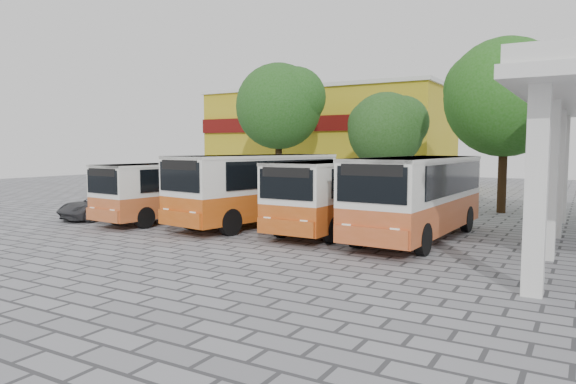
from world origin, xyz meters
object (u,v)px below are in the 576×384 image
Objects in this scene: bus_centre_right at (337,191)px; bus_far_right at (417,192)px; bus_centre_left at (257,185)px; parked_car at (104,206)px; bus_far_left at (172,187)px.

bus_far_right is at bearing -2.87° from bus_centre_right.
bus_centre_left reaches higher than bus_far_right.
bus_centre_left is at bearing 22.73° from parked_car.
bus_far_right is 1.97× the size of parked_car.
bus_centre_right is 1.84× the size of parked_car.
bus_centre_right is (7.83, 1.04, 0.11)m from bus_far_left.
parked_car is (-3.21, -1.15, -0.92)m from bus_far_left.
bus_far_left is at bearing -159.72° from bus_centre_left.
parked_car is (-11.04, -2.18, -1.03)m from bus_centre_right.
bus_centre_right is 3.30m from bus_far_right.
bus_centre_right is (3.68, 0.24, -0.12)m from bus_centre_left.
bus_centre_right reaches higher than bus_far_left.
bus_far_right is 14.51m from parked_car.
bus_far_left is at bearing -170.96° from bus_centre_right.
bus_centre_right reaches higher than parked_car.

